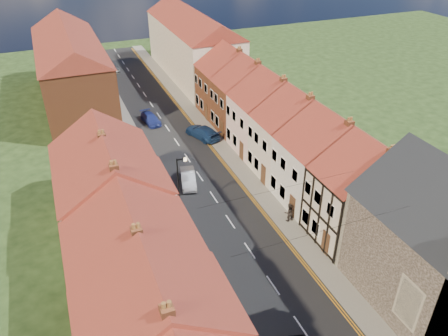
% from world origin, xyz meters
% --- Properties ---
extents(road, '(7.00, 90.00, 0.02)m').
position_xyz_m(road, '(0.00, 30.00, 0.01)').
color(road, black).
rests_on(road, ground).
extents(pavement_left, '(1.80, 90.00, 0.12)m').
position_xyz_m(pavement_left, '(-4.40, 30.00, 0.06)').
color(pavement_left, gray).
rests_on(pavement_left, ground).
extents(pavement_right, '(1.80, 90.00, 0.12)m').
position_xyz_m(pavement_right, '(4.40, 30.00, 0.06)').
color(pavement_right, gray).
rests_on(pavement_right, ground).
extents(cottage_r_tudor, '(8.30, 5.20, 9.00)m').
position_xyz_m(cottage_r_tudor, '(9.27, 12.70, 4.47)').
color(cottage_r_tudor, '#B8AC9B').
rests_on(cottage_r_tudor, ground).
extents(cottage_r_white_near, '(8.30, 6.00, 9.00)m').
position_xyz_m(cottage_r_white_near, '(9.30, 18.10, 4.47)').
color(cottage_r_white_near, white).
rests_on(cottage_r_white_near, ground).
extents(cottage_r_cream_mid, '(8.30, 5.20, 9.00)m').
position_xyz_m(cottage_r_cream_mid, '(9.30, 23.50, 4.48)').
color(cottage_r_cream_mid, '#B8AC9B').
rests_on(cottage_r_cream_mid, ground).
extents(cottage_r_pink, '(8.30, 6.00, 9.00)m').
position_xyz_m(cottage_r_pink, '(9.30, 28.90, 4.47)').
color(cottage_r_pink, beige).
rests_on(cottage_r_pink, ground).
extents(cottage_r_white_far, '(8.30, 5.20, 9.00)m').
position_xyz_m(cottage_r_white_far, '(9.30, 34.30, 4.48)').
color(cottage_r_white_far, brown).
rests_on(cottage_r_white_far, ground).
extents(cottage_r_cream_far, '(8.30, 6.00, 9.00)m').
position_xyz_m(cottage_r_cream_far, '(9.30, 39.70, 4.47)').
color(cottage_r_cream_far, brown).
rests_on(cottage_r_cream_far, ground).
extents(cottage_l_cream, '(8.30, 6.30, 9.10)m').
position_xyz_m(cottage_l_cream, '(-9.30, 5.55, 4.52)').
color(cottage_l_cream, '#B8AC9B').
rests_on(cottage_l_cream, ground).
extents(cottage_l_white, '(8.30, 6.90, 8.80)m').
position_xyz_m(cottage_l_white, '(-9.30, 11.95, 4.37)').
color(cottage_l_white, brown).
rests_on(cottage_l_white, ground).
extents(cottage_l_brick_mid, '(8.30, 5.70, 9.10)m').
position_xyz_m(cottage_l_brick_mid, '(-9.30, 18.05, 4.53)').
color(cottage_l_brick_mid, white).
rests_on(cottage_l_brick_mid, ground).
extents(cottage_l_pink, '(8.30, 6.30, 8.80)m').
position_xyz_m(cottage_l_pink, '(-9.30, 23.85, 4.37)').
color(cottage_l_pink, beige).
rests_on(cottage_l_pink, ground).
extents(block_right_far, '(8.30, 24.20, 10.50)m').
position_xyz_m(block_right_far, '(9.30, 55.00, 5.29)').
color(block_right_far, '#B8AC9B').
rests_on(block_right_far, ground).
extents(block_left_far, '(8.30, 24.20, 10.50)m').
position_xyz_m(block_left_far, '(-9.30, 50.00, 5.29)').
color(block_left_far, brown).
rests_on(block_left_far, ground).
extents(lamppost, '(0.88, 0.15, 6.00)m').
position_xyz_m(lamppost, '(-3.81, 20.00, 3.54)').
color(lamppost, black).
rests_on(lamppost, pavement_left).
extents(car_mid, '(2.24, 4.16, 1.30)m').
position_xyz_m(car_mid, '(-1.50, 25.11, 0.65)').
color(car_mid, '#999BA0').
rests_on(car_mid, ground).
extents(car_far, '(2.13, 4.19, 1.17)m').
position_xyz_m(car_far, '(-1.50, 40.22, 0.58)').
color(car_far, navy).
rests_on(car_far, ground).
extents(car_distant, '(2.32, 4.53, 1.23)m').
position_xyz_m(car_distant, '(-2.71, 61.97, 0.61)').
color(car_distant, '#909497').
rests_on(car_distant, ground).
extents(pedestrian_left, '(0.67, 0.50, 1.67)m').
position_xyz_m(pedestrian_left, '(-3.70, 10.70, 0.95)').
color(pedestrian_left, black).
rests_on(pedestrian_left, pavement_left).
extents(pedestrian_right, '(0.86, 0.68, 1.73)m').
position_xyz_m(pedestrian_right, '(4.69, 16.16, 0.99)').
color(pedestrian_right, black).
rests_on(pedestrian_right, pavement_right).
extents(car_far_b, '(3.54, 5.34, 1.44)m').
position_xyz_m(car_far_b, '(3.20, 34.00, 0.72)').
color(car_far_b, navy).
rests_on(car_far_b, ground).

